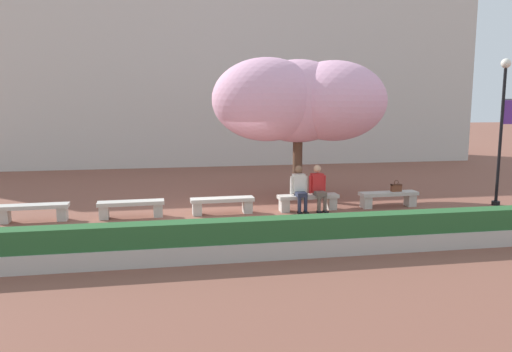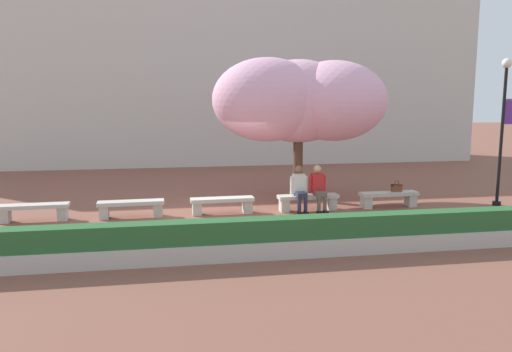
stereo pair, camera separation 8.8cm
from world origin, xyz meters
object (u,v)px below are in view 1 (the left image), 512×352
stone_bench_near_east (308,200)px  lamp_post_with_banner (502,119)px  stone_bench_west_end (33,210)px  person_seated_left (300,187)px  stone_bench_near_west (131,207)px  stone_bench_east_end (388,197)px  person_seated_right (318,186)px  cherry_tree_main (301,101)px  handbag (396,187)px  stone_bench_center (222,203)px

stone_bench_near_east → lamp_post_with_banner: 6.19m
stone_bench_west_end → stone_bench_near_east: same height
stone_bench_near_east → person_seated_left: person_seated_left is taller
stone_bench_west_end → stone_bench_near_west: size_ratio=1.00×
stone_bench_east_end → stone_bench_west_end: bearing=180.0°
stone_bench_west_end → stone_bench_near_west: bearing=-0.0°
stone_bench_west_end → person_seated_left: bearing=-0.4°
stone_bench_near_east → person_seated_right: 0.49m
person_seated_right → lamp_post_with_banner: 5.79m
cherry_tree_main → handbag: bearing=-31.9°
handbag → cherry_tree_main: cherry_tree_main is taller
stone_bench_center → cherry_tree_main: (2.65, 1.56, 2.79)m
stone_bench_near_west → handbag: size_ratio=5.17×
stone_bench_near_east → person_seated_right: person_seated_right is taller
person_seated_left → lamp_post_with_banner: (6.02, -0.28, 1.87)m
stone_bench_west_end → person_seated_left: person_seated_left is taller
handbag → stone_bench_near_east: bearing=-179.6°
stone_bench_center → stone_bench_east_end: same height
stone_bench_east_end → lamp_post_with_banner: lamp_post_with_banner is taller
stone_bench_center → stone_bench_near_east: same height
stone_bench_near_west → stone_bench_near_east: 4.90m
person_seated_right → stone_bench_center: bearing=178.9°
stone_bench_near_west → person_seated_right: bearing=-0.6°
handbag → lamp_post_with_banner: (3.06, -0.35, 1.99)m
stone_bench_center → handbag: (5.14, 0.02, 0.28)m
stone_bench_west_end → person_seated_left: 7.09m
stone_bench_east_end → person_seated_left: (-2.72, -0.05, 0.40)m
stone_bench_east_end → lamp_post_with_banner: bearing=-5.7°
stone_bench_near_east → person_seated_left: bearing=-168.8°
stone_bench_near_east → lamp_post_with_banner: lamp_post_with_banner is taller
person_seated_right → lamp_post_with_banner: lamp_post_with_banner is taller
stone_bench_center → stone_bench_near_east: 2.45m
stone_bench_near_east → lamp_post_with_banner: (5.75, -0.33, 2.27)m
cherry_tree_main → person_seated_left: bearing=-106.3°
stone_bench_west_end → stone_bench_near_east: size_ratio=1.00×
stone_bench_near_west → stone_bench_near_east: (4.90, 0.00, 0.00)m
person_seated_left → lamp_post_with_banner: bearing=-2.6°
person_seated_left → cherry_tree_main: cherry_tree_main is taller
stone_bench_center → stone_bench_east_end: 4.90m
stone_bench_center → lamp_post_with_banner: lamp_post_with_banner is taller
stone_bench_near_east → handbag: handbag is taller
stone_bench_near_east → person_seated_left: 0.48m
stone_bench_near_east → lamp_post_with_banner: size_ratio=0.41×
stone_bench_near_west → lamp_post_with_banner: (10.65, -0.33, 2.27)m
stone_bench_near_west → stone_bench_east_end: same height
stone_bench_east_end → cherry_tree_main: bearing=145.2°
stone_bench_east_end → handbag: bearing=4.5°
stone_bench_west_end → cherry_tree_main: 8.20m
stone_bench_center → stone_bench_near_west: bearing=-180.0°
stone_bench_near_west → stone_bench_east_end: (7.35, 0.00, 0.00)m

